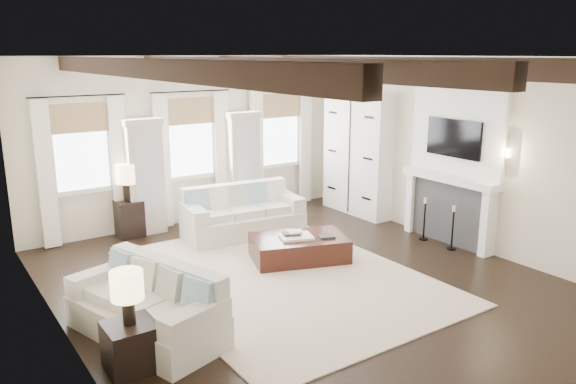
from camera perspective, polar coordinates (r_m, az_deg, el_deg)
ground at (r=8.30m, az=1.55°, el=-9.10°), size 7.50×7.50×0.00m
room_shell at (r=8.90m, az=2.15°, el=5.17°), size 6.54×7.54×3.22m
area_rug at (r=8.46m, az=-0.78°, el=-8.56°), size 3.62×4.92×0.02m
sofa_back at (r=10.27m, az=-4.72°, el=-2.37°), size 2.22×1.20×0.91m
sofa_left at (r=6.91m, az=-13.87°, el=-11.36°), size 1.44×2.17×0.85m
ottoman at (r=9.06m, az=1.13°, el=-5.75°), size 1.70×1.36×0.39m
tray at (r=8.94m, az=0.85°, el=-4.57°), size 0.60×0.52×0.04m
book_lower at (r=8.97m, az=0.33°, el=-4.23°), size 0.31×0.27×0.04m
book_upper at (r=8.94m, az=0.73°, el=-4.07°), size 0.26×0.23×0.03m
book_loose at (r=8.98m, az=3.95°, el=-4.55°), size 0.29×0.25×0.03m
side_table_front at (r=6.31m, az=-15.62°, el=-14.89°), size 0.52×0.52×0.52m
lamp_front at (r=6.03m, az=-16.04°, el=-9.40°), size 0.34×0.34×0.58m
side_table_back at (r=10.58m, az=-15.80°, el=-2.60°), size 0.44×0.44×0.66m
lamp_back at (r=10.39m, az=-16.09°, el=1.61°), size 0.40×0.40×0.68m
candlestick_near at (r=9.89m, az=16.36°, el=-3.86°), size 0.16×0.16×0.77m
candlestick_far at (r=10.27m, az=13.68°, el=-3.01°), size 0.16×0.16×0.77m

